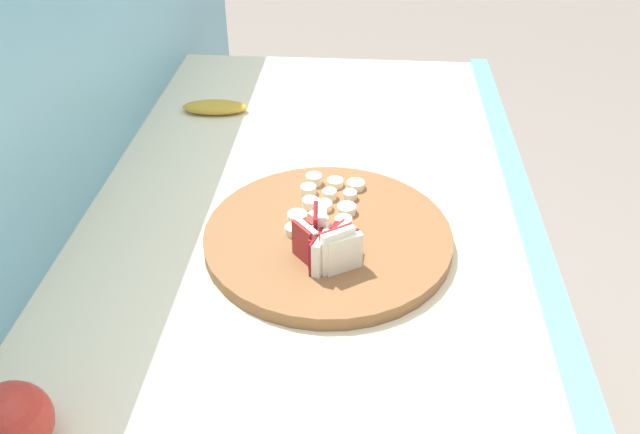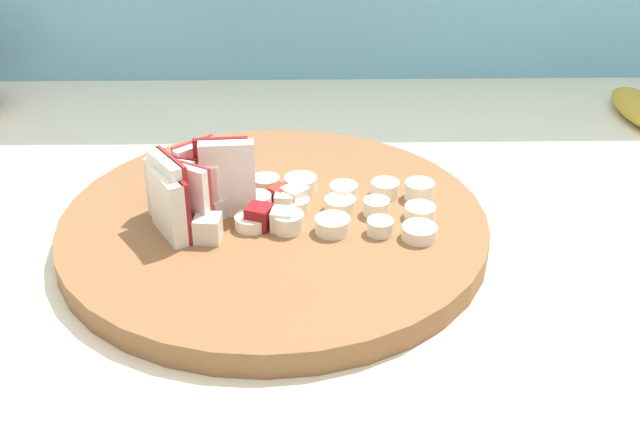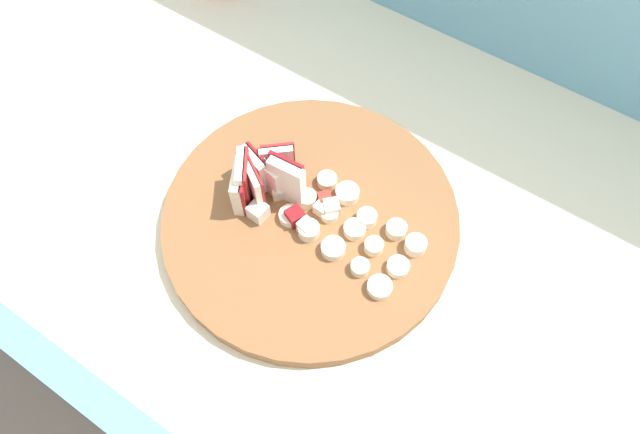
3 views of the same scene
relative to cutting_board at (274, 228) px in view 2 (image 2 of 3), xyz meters
name	(u,v)px [view 2 (image 2 of 3)]	position (x,y,z in m)	size (l,w,h in m)	color
tile_backsplash	(257,206)	(-0.04, 0.40, -0.21)	(2.40, 0.04, 1.38)	#6BADC6
cutting_board	(274,228)	(0.00, 0.00, 0.00)	(0.36, 0.36, 0.02)	brown
apple_wedge_fan	(190,189)	(-0.07, 0.00, 0.04)	(0.09, 0.09, 0.07)	maroon
apple_dice_pile	(247,207)	(-0.02, 0.00, 0.02)	(0.10, 0.09, 0.02)	#EFE5CC
banana_slice_rows	(338,205)	(0.05, 0.01, 0.02)	(0.17, 0.11, 0.02)	#F4EAC6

